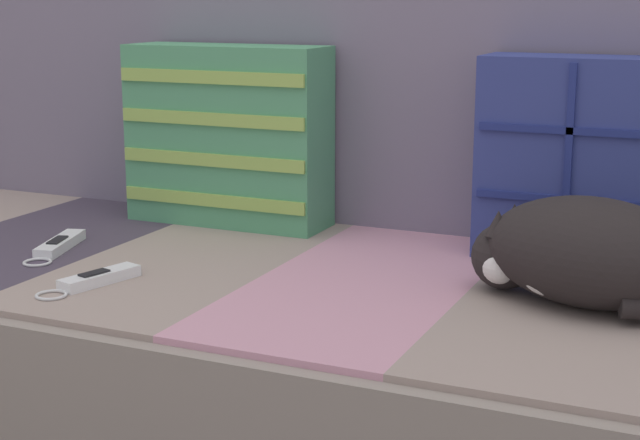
{
  "coord_description": "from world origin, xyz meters",
  "views": [
    {
      "loc": [
        0.72,
        -1.34,
        0.81
      ],
      "look_at": [
        0.1,
        0.03,
        0.47
      ],
      "focal_mm": 55.0,
      "sensor_mm": 36.0,
      "label": 1
    }
  ],
  "objects_px": {
    "sleeping_cat": "(579,254)",
    "couch": "(287,364)",
    "throw_pillow_quilted": "(623,163)",
    "game_remote_near": "(96,279)",
    "throw_pillow_striped": "(228,135)",
    "game_remote_far": "(59,245)"
  },
  "relations": [
    {
      "from": "throw_pillow_quilted",
      "to": "sleeping_cat",
      "type": "xyz_separation_m",
      "value": [
        -0.02,
        -0.26,
        -0.1
      ]
    },
    {
      "from": "couch",
      "to": "sleeping_cat",
      "type": "xyz_separation_m",
      "value": [
        0.5,
        -0.03,
        0.26
      ]
    },
    {
      "from": "game_remote_near",
      "to": "couch",
      "type": "bearing_deg",
      "value": 48.03
    },
    {
      "from": "couch",
      "to": "throw_pillow_striped",
      "type": "distance_m",
      "value": 0.49
    },
    {
      "from": "couch",
      "to": "throw_pillow_striped",
      "type": "xyz_separation_m",
      "value": [
        -0.24,
        0.23,
        0.36
      ]
    },
    {
      "from": "couch",
      "to": "sleeping_cat",
      "type": "bearing_deg",
      "value": -3.56
    },
    {
      "from": "game_remote_far",
      "to": "game_remote_near",
      "type": "bearing_deg",
      "value": -37.57
    },
    {
      "from": "throw_pillow_quilted",
      "to": "throw_pillow_striped",
      "type": "height_order",
      "value": "throw_pillow_striped"
    },
    {
      "from": "throw_pillow_striped",
      "to": "game_remote_near",
      "type": "height_order",
      "value": "throw_pillow_striped"
    },
    {
      "from": "couch",
      "to": "sleeping_cat",
      "type": "distance_m",
      "value": 0.56
    },
    {
      "from": "sleeping_cat",
      "to": "game_remote_far",
      "type": "height_order",
      "value": "sleeping_cat"
    },
    {
      "from": "game_remote_far",
      "to": "sleeping_cat",
      "type": "bearing_deg",
      "value": 3.93
    },
    {
      "from": "sleeping_cat",
      "to": "throw_pillow_quilted",
      "type": "bearing_deg",
      "value": 85.17
    },
    {
      "from": "throw_pillow_striped",
      "to": "couch",
      "type": "bearing_deg",
      "value": -43.66
    },
    {
      "from": "couch",
      "to": "game_remote_near",
      "type": "height_order",
      "value": "game_remote_near"
    },
    {
      "from": "couch",
      "to": "game_remote_near",
      "type": "distance_m",
      "value": 0.38
    },
    {
      "from": "throw_pillow_quilted",
      "to": "throw_pillow_striped",
      "type": "distance_m",
      "value": 0.75
    },
    {
      "from": "game_remote_near",
      "to": "throw_pillow_quilted",
      "type": "bearing_deg",
      "value": 32.55
    },
    {
      "from": "throw_pillow_quilted",
      "to": "sleeping_cat",
      "type": "distance_m",
      "value": 0.28
    },
    {
      "from": "sleeping_cat",
      "to": "couch",
      "type": "bearing_deg",
      "value": 176.44
    },
    {
      "from": "couch",
      "to": "throw_pillow_quilted",
      "type": "xyz_separation_m",
      "value": [
        0.52,
        0.23,
        0.36
      ]
    },
    {
      "from": "couch",
      "to": "sleeping_cat",
      "type": "relative_size",
      "value": 5.57
    }
  ]
}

